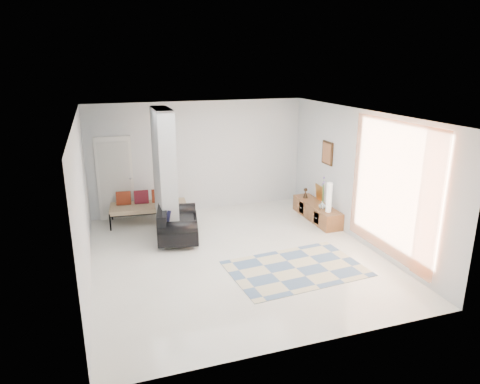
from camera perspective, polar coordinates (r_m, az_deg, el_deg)
name	(u,v)px	position (r m, az deg, el deg)	size (l,w,h in m)	color
floor	(236,256)	(8.65, -0.59, -8.47)	(6.00, 6.00, 0.00)	beige
ceiling	(235,115)	(7.87, -0.65, 10.28)	(6.00, 6.00, 0.00)	white
wall_back	(199,157)	(10.96, -5.45, 4.69)	(6.00, 6.00, 0.00)	silver
wall_front	(308,252)	(5.55, 9.02, -7.92)	(6.00, 6.00, 0.00)	silver
wall_left	(83,203)	(7.80, -20.23, -1.39)	(6.00, 6.00, 0.00)	silver
wall_right	(360,177)	(9.34, 15.67, 1.96)	(6.00, 6.00, 0.00)	silver
partition_column	(165,173)	(9.42, -10.02, 2.47)	(0.35, 1.20, 2.80)	#9BA0A2
hallway_door	(115,178)	(10.75, -16.31, 1.74)	(0.85, 0.06, 2.04)	white
curtain	(392,190)	(8.39, 19.57, 0.28)	(2.55, 2.55, 0.00)	#FF8343
wall_art	(327,153)	(10.36, 11.59, 5.11)	(0.04, 0.45, 0.55)	#39210F
media_console	(317,211)	(10.65, 10.19, -2.57)	(0.45, 1.76, 0.80)	brown
loveseat	(175,223)	(9.39, -8.60, -4.17)	(1.08, 1.55, 0.76)	silver
daybed	(148,205)	(10.50, -12.23, -1.76)	(1.87, 0.93, 0.77)	black
area_rug	(296,268)	(8.21, 7.47, -10.06)	(2.47, 1.64, 0.01)	beige
cylinder_lamp	(329,197)	(10.00, 11.79, -0.70)	(0.13, 0.13, 0.69)	white
bronze_figurine	(305,193)	(10.97, 8.72, -0.13)	(0.13, 0.13, 0.26)	#322316
vase	(322,205)	(10.25, 10.92, -1.71)	(0.17, 0.17, 0.18)	silver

